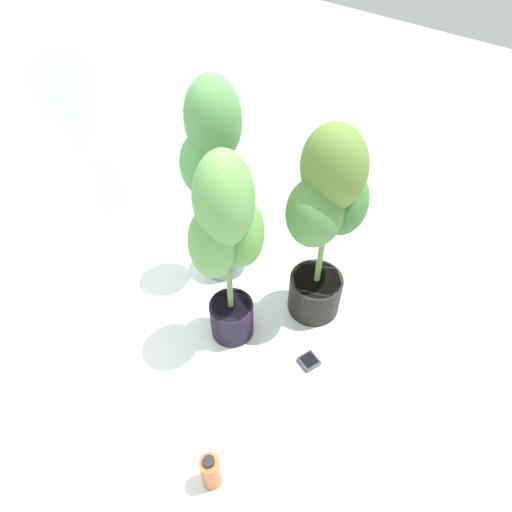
# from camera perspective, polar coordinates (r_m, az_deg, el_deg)

# --- Properties ---
(ground_plane) EXTENTS (8.00, 8.00, 0.00)m
(ground_plane) POSITION_cam_1_polar(r_m,az_deg,el_deg) (2.21, -0.89, -10.12)
(ground_plane) COLOR silver
(ground_plane) RESTS_ON ground
(mylar_back_wall) EXTENTS (3.20, 0.01, 2.00)m
(mylar_back_wall) POSITION_cam_1_polar(r_m,az_deg,el_deg) (2.04, -21.76, 19.27)
(mylar_back_wall) COLOR silver
(mylar_back_wall) RESTS_ON ground
(potted_plant_front_right) EXTENTS (0.45, 0.34, 1.03)m
(potted_plant_front_right) POSITION_cam_1_polar(r_m,az_deg,el_deg) (1.89, 8.73, 4.70)
(potted_plant_front_right) COLOR black
(potted_plant_front_right) RESTS_ON ground
(potted_plant_center) EXTENTS (0.39, 0.33, 1.01)m
(potted_plant_center) POSITION_cam_1_polar(r_m,az_deg,el_deg) (1.75, -3.61, 2.10)
(potted_plant_center) COLOR black
(potted_plant_center) RESTS_ON ground
(potted_plant_back_right) EXTENTS (0.34, 0.33, 1.07)m
(potted_plant_back_right) POSITION_cam_1_polar(r_m,az_deg,el_deg) (2.06, -5.27, 10.11)
(potted_plant_back_right) COLOR slate
(potted_plant_back_right) RESTS_ON ground
(hygrometer_box) EXTENTS (0.10, 0.10, 0.03)m
(hygrometer_box) POSITION_cam_1_polar(r_m,az_deg,el_deg) (2.14, 6.58, -12.86)
(hygrometer_box) COLOR #343044
(hygrometer_box) RESTS_ON ground
(nutrient_bottle) EXTENTS (0.08, 0.08, 0.21)m
(nutrient_bottle) POSITION_cam_1_polar(r_m,az_deg,el_deg) (1.85, -5.62, -25.06)
(nutrient_bottle) COLOR #B95728
(nutrient_bottle) RESTS_ON ground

